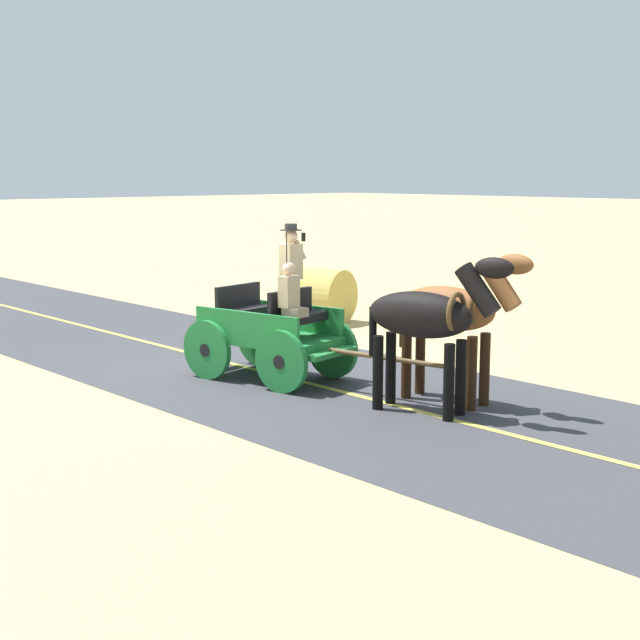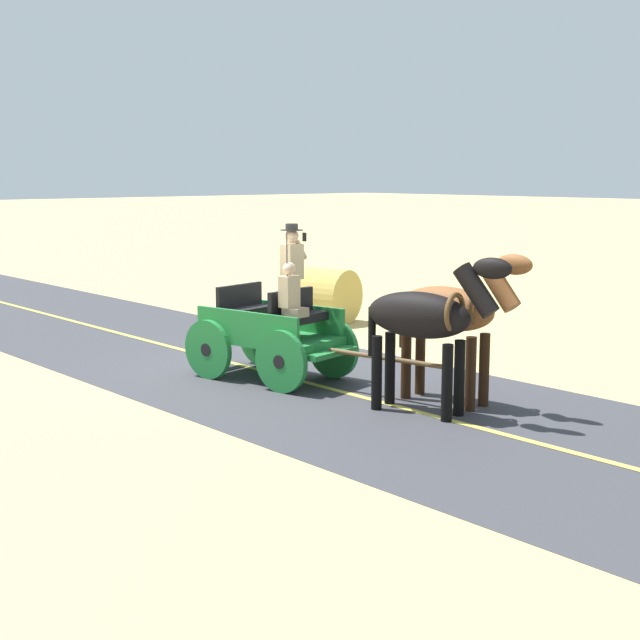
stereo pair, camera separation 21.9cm
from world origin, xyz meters
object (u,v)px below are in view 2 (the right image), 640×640
at_px(horse_drawn_carriage, 275,329).
at_px(horse_near_side, 452,313).
at_px(horse_off_side, 426,319).
at_px(hay_bale, 327,296).

distance_m(horse_drawn_carriage, horse_near_side, 3.09).
distance_m(horse_drawn_carriage, horse_off_side, 3.09).
bearing_deg(horse_off_side, horse_drawn_carriage, -86.28).
bearing_deg(horse_drawn_carriage, horse_off_side, 93.72).
height_order(horse_drawn_carriage, hay_bale, horse_drawn_carriage).
xyz_separation_m(horse_drawn_carriage, horse_off_side, (-0.20, 3.04, 0.51)).
height_order(horse_drawn_carriage, horse_off_side, horse_drawn_carriage).
distance_m(horse_near_side, hay_bale, 7.44).
bearing_deg(hay_bale, horse_off_side, 57.82).
bearing_deg(horse_off_side, horse_near_side, -169.45).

